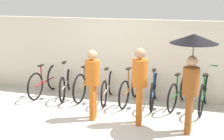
{
  "coord_description": "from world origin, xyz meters",
  "views": [
    {
      "loc": [
        1.91,
        -5.75,
        2.77
      ],
      "look_at": [
        0.0,
        0.99,
        1.0
      ],
      "focal_mm": 50.0,
      "sensor_mm": 36.0,
      "label": 1
    }
  ],
  "objects_px": {
    "parked_bicycle_2": "(87,83)",
    "parked_bicycle_5": "(154,90)",
    "parked_bicycle_4": "(131,88)",
    "parked_bicycle_7": "(204,94)",
    "pedestrian_center": "(140,80)",
    "pedestrian_leading": "(93,80)",
    "parked_bicycle_0": "(45,81)",
    "parked_bicycle_6": "(179,91)",
    "parked_bicycle_1": "(66,83)",
    "pedestrian_trailing": "(193,57)",
    "parked_bicycle_3": "(108,87)"
  },
  "relations": [
    {
      "from": "parked_bicycle_5",
      "to": "pedestrian_trailing",
      "type": "relative_size",
      "value": 0.85
    },
    {
      "from": "parked_bicycle_7",
      "to": "pedestrian_center",
      "type": "height_order",
      "value": "pedestrian_center"
    },
    {
      "from": "parked_bicycle_2",
      "to": "parked_bicycle_7",
      "type": "relative_size",
      "value": 1.01
    },
    {
      "from": "parked_bicycle_1",
      "to": "parked_bicycle_6",
      "type": "xyz_separation_m",
      "value": [
        3.01,
        0.02,
        0.01
      ]
    },
    {
      "from": "parked_bicycle_1",
      "to": "pedestrian_leading",
      "type": "bearing_deg",
      "value": -150.29
    },
    {
      "from": "parked_bicycle_0",
      "to": "parked_bicycle_4",
      "type": "bearing_deg",
      "value": -87.11
    },
    {
      "from": "parked_bicycle_7",
      "to": "pedestrian_center",
      "type": "xyz_separation_m",
      "value": [
        -1.34,
        -1.25,
        0.57
      ]
    },
    {
      "from": "parked_bicycle_2",
      "to": "parked_bicycle_5",
      "type": "height_order",
      "value": "parked_bicycle_2"
    },
    {
      "from": "parked_bicycle_0",
      "to": "parked_bicycle_7",
      "type": "xyz_separation_m",
      "value": [
        4.21,
        -0.01,
        0.01
      ]
    },
    {
      "from": "parked_bicycle_1",
      "to": "parked_bicycle_2",
      "type": "xyz_separation_m",
      "value": [
        0.6,
        0.01,
        0.04
      ]
    },
    {
      "from": "parked_bicycle_4",
      "to": "pedestrian_center",
      "type": "xyz_separation_m",
      "value": [
        0.46,
        -1.25,
        0.59
      ]
    },
    {
      "from": "parked_bicycle_5",
      "to": "pedestrian_leading",
      "type": "xyz_separation_m",
      "value": [
        -1.17,
        -1.26,
        0.53
      ]
    },
    {
      "from": "parked_bicycle_1",
      "to": "parked_bicycle_6",
      "type": "relative_size",
      "value": 1.02
    },
    {
      "from": "pedestrian_center",
      "to": "parked_bicycle_7",
      "type": "bearing_deg",
      "value": 35.07
    },
    {
      "from": "parked_bicycle_0",
      "to": "pedestrian_leading",
      "type": "distance_m",
      "value": 2.29
    },
    {
      "from": "parked_bicycle_1",
      "to": "pedestrian_leading",
      "type": "xyz_separation_m",
      "value": [
        1.23,
        -1.33,
        0.55
      ]
    },
    {
      "from": "parked_bicycle_4",
      "to": "pedestrian_trailing",
      "type": "xyz_separation_m",
      "value": [
        1.5,
        -1.32,
        1.16
      ]
    },
    {
      "from": "parked_bicycle_0",
      "to": "parked_bicycle_3",
      "type": "distance_m",
      "value": 1.8
    },
    {
      "from": "parked_bicycle_1",
      "to": "pedestrian_trailing",
      "type": "xyz_separation_m",
      "value": [
        3.31,
        -1.39,
        1.17
      ]
    },
    {
      "from": "parked_bicycle_0",
      "to": "parked_bicycle_4",
      "type": "xyz_separation_m",
      "value": [
        2.4,
        -0.01,
        -0.01
      ]
    },
    {
      "from": "parked_bicycle_1",
      "to": "parked_bicycle_5",
      "type": "relative_size",
      "value": 1.02
    },
    {
      "from": "parked_bicycle_0",
      "to": "parked_bicycle_7",
      "type": "height_order",
      "value": "parked_bicycle_0"
    },
    {
      "from": "parked_bicycle_2",
      "to": "pedestrian_leading",
      "type": "distance_m",
      "value": 1.56
    },
    {
      "from": "parked_bicycle_4",
      "to": "parked_bicycle_7",
      "type": "height_order",
      "value": "parked_bicycle_4"
    },
    {
      "from": "parked_bicycle_5",
      "to": "parked_bicycle_7",
      "type": "distance_m",
      "value": 1.2
    },
    {
      "from": "parked_bicycle_6",
      "to": "pedestrian_trailing",
      "type": "distance_m",
      "value": 1.85
    },
    {
      "from": "pedestrian_leading",
      "to": "pedestrian_trailing",
      "type": "bearing_deg",
      "value": -8.26
    },
    {
      "from": "parked_bicycle_3",
      "to": "pedestrian_center",
      "type": "relative_size",
      "value": 1.02
    },
    {
      "from": "pedestrian_center",
      "to": "parked_bicycle_3",
      "type": "bearing_deg",
      "value": 122.4
    },
    {
      "from": "parked_bicycle_5",
      "to": "parked_bicycle_6",
      "type": "height_order",
      "value": "parked_bicycle_6"
    },
    {
      "from": "parked_bicycle_0",
      "to": "parked_bicycle_3",
      "type": "height_order",
      "value": "parked_bicycle_0"
    },
    {
      "from": "parked_bicycle_1",
      "to": "parked_bicycle_5",
      "type": "height_order",
      "value": "parked_bicycle_1"
    },
    {
      "from": "pedestrian_leading",
      "to": "pedestrian_center",
      "type": "height_order",
      "value": "pedestrian_center"
    },
    {
      "from": "parked_bicycle_3",
      "to": "parked_bicycle_5",
      "type": "xyz_separation_m",
      "value": [
        1.2,
        -0.0,
        0.01
      ]
    },
    {
      "from": "parked_bicycle_0",
      "to": "parked_bicycle_6",
      "type": "xyz_separation_m",
      "value": [
        3.61,
        0.09,
        -0.01
      ]
    },
    {
      "from": "parked_bicycle_6",
      "to": "pedestrian_trailing",
      "type": "relative_size",
      "value": 0.84
    },
    {
      "from": "parked_bicycle_5",
      "to": "pedestrian_leading",
      "type": "height_order",
      "value": "pedestrian_leading"
    },
    {
      "from": "parked_bicycle_0",
      "to": "pedestrian_leading",
      "type": "xyz_separation_m",
      "value": [
        1.83,
        -1.27,
        0.52
      ]
    },
    {
      "from": "parked_bicycle_6",
      "to": "pedestrian_trailing",
      "type": "xyz_separation_m",
      "value": [
        0.3,
        -1.41,
        1.16
      ]
    },
    {
      "from": "pedestrian_leading",
      "to": "pedestrian_trailing",
      "type": "height_order",
      "value": "pedestrian_trailing"
    },
    {
      "from": "parked_bicycle_4",
      "to": "parked_bicycle_6",
      "type": "bearing_deg",
      "value": -78.9
    },
    {
      "from": "parked_bicycle_1",
      "to": "parked_bicycle_4",
      "type": "xyz_separation_m",
      "value": [
        1.81,
        -0.07,
        0.01
      ]
    },
    {
      "from": "parked_bicycle_5",
      "to": "pedestrian_center",
      "type": "xyz_separation_m",
      "value": [
        -0.14,
        -1.25,
        0.59
      ]
    },
    {
      "from": "parked_bicycle_0",
      "to": "parked_bicycle_5",
      "type": "bearing_deg",
      "value": -87.04
    },
    {
      "from": "parked_bicycle_2",
      "to": "pedestrian_trailing",
      "type": "height_order",
      "value": "pedestrian_trailing"
    },
    {
      "from": "parked_bicycle_5",
      "to": "parked_bicycle_6",
      "type": "xyz_separation_m",
      "value": [
        0.6,
        0.09,
        -0.0
      ]
    },
    {
      "from": "parked_bicycle_6",
      "to": "pedestrian_center",
      "type": "relative_size",
      "value": 1.01
    },
    {
      "from": "pedestrian_center",
      "to": "parked_bicycle_1",
      "type": "bearing_deg",
      "value": 141.86
    },
    {
      "from": "parked_bicycle_3",
      "to": "pedestrian_trailing",
      "type": "xyz_separation_m",
      "value": [
        2.1,
        -1.32,
        1.17
      ]
    },
    {
      "from": "parked_bicycle_4",
      "to": "pedestrian_center",
      "type": "height_order",
      "value": "pedestrian_center"
    }
  ]
}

